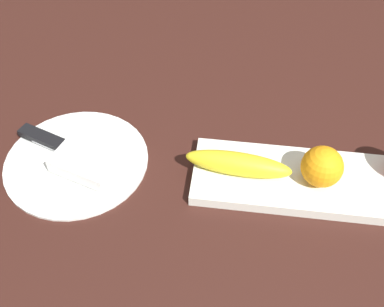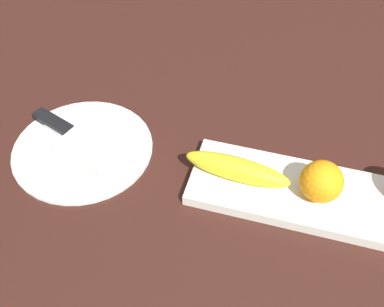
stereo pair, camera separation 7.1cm
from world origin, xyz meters
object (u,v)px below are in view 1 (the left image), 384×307
at_px(banana, 238,164).
at_px(orange_near_apple, 322,167).
at_px(fruit_tray, 314,182).
at_px(folded_napkin, 92,155).
at_px(knife, 50,141).
at_px(dinner_plate, 76,160).

height_order(banana, orange_near_apple, orange_near_apple).
xyz_separation_m(fruit_tray, banana, (-0.12, -0.00, 0.03)).
height_order(banana, folded_napkin, banana).
bearing_deg(fruit_tray, orange_near_apple, -37.29).
xyz_separation_m(banana, folded_napkin, (-0.24, 0.00, -0.02)).
bearing_deg(fruit_tray, knife, 176.42).
bearing_deg(folded_napkin, banana, -0.64).
distance_m(dinner_plate, folded_napkin, 0.03).
distance_m(banana, folded_napkin, 0.24).
bearing_deg(orange_near_apple, folded_napkin, 179.48).
bearing_deg(knife, orange_near_apple, 16.21).
bearing_deg(fruit_tray, dinner_plate, 180.00).
bearing_deg(banana, folded_napkin, -176.12).
xyz_separation_m(orange_near_apple, knife, (-0.45, 0.03, -0.04)).
bearing_deg(dinner_plate, banana, -0.57).
xyz_separation_m(orange_near_apple, dinner_plate, (-0.39, 0.00, -0.05)).
height_order(orange_near_apple, dinner_plate, orange_near_apple).
relative_size(orange_near_apple, dinner_plate, 0.27).
relative_size(banana, knife, 0.95).
xyz_separation_m(banana, dinner_plate, (-0.27, 0.00, -0.03)).
height_order(orange_near_apple, knife, orange_near_apple).
bearing_deg(orange_near_apple, knife, 176.03).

